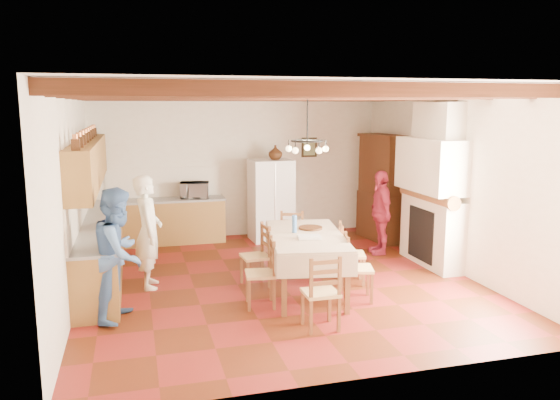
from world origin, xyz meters
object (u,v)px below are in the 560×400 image
at_px(person_man, 148,232).
at_px(person_woman_blue, 119,254).
at_px(chair_right_near, 358,267).
at_px(chair_end_far, 291,241).
at_px(chair_left_near, 260,272).
at_px(microwave, 195,190).
at_px(chair_right_far, 352,253).
at_px(hutch, 382,188).
at_px(chair_left_far, 255,255).
at_px(dining_table, 306,240).
at_px(person_woman_red, 380,212).
at_px(refrigerator, 271,200).
at_px(chair_end_near, 321,291).

bearing_deg(person_man, person_woman_blue, 163.74).
relative_size(chair_right_near, chair_end_far, 1.00).
bearing_deg(chair_end_far, person_man, -150.62).
bearing_deg(chair_left_near, chair_end_far, 158.11).
xyz_separation_m(chair_right_near, microwave, (-1.84, 4.05, 0.58)).
bearing_deg(microwave, person_woman_blue, -101.17).
bearing_deg(person_woman_blue, chair_left_near, -71.64).
xyz_separation_m(chair_right_far, chair_end_far, (-0.68, 1.01, 0.00)).
bearing_deg(hutch, chair_end_far, -156.14).
bearing_deg(person_woman_blue, chair_right_near, -73.10).
relative_size(hutch, chair_left_far, 2.26).
bearing_deg(chair_right_near, chair_left_far, 68.07).
bearing_deg(person_woman_blue, microwave, 0.11).
distance_m(hutch, dining_table, 3.69).
distance_m(chair_left_far, chair_right_far, 1.50).
distance_m(chair_right_near, chair_right_far, 0.74).
height_order(chair_right_far, person_woman_blue, person_woman_blue).
relative_size(person_man, person_woman_red, 1.10).
bearing_deg(chair_right_near, person_man, 80.45).
height_order(chair_end_far, person_woman_red, person_woman_red).
bearing_deg(refrigerator, person_woman_blue, -132.06).
bearing_deg(chair_left_far, person_woman_red, 109.78).
bearing_deg(person_woman_red, chair_left_far, -56.94).
bearing_deg(chair_end_near, chair_left_far, -76.27).
relative_size(chair_left_far, person_woman_blue, 0.56).
bearing_deg(chair_right_far, chair_end_far, 50.32).
distance_m(dining_table, chair_right_near, 0.85).
height_order(chair_end_near, microwave, microwave).
relative_size(chair_right_far, person_man, 0.56).
distance_m(chair_right_far, person_woman_red, 1.93).
distance_m(hutch, chair_left_far, 3.89).
bearing_deg(chair_left_near, person_man, -122.64).
relative_size(dining_table, person_man, 1.26).
distance_m(hutch, person_woman_blue, 5.95).
height_order(chair_right_far, microwave, microwave).
relative_size(refrigerator, hutch, 0.76).
bearing_deg(person_woman_blue, refrigerator, -19.10).
xyz_separation_m(hutch, chair_left_near, (-3.28, -3.07, -0.61)).
distance_m(hutch, person_woman_red, 1.14).
bearing_deg(dining_table, microwave, 109.00).
height_order(person_man, microwave, person_man).
bearing_deg(hutch, person_woman_red, -124.55).
bearing_deg(person_woman_red, chair_right_far, -29.98).
bearing_deg(chair_left_far, person_man, -107.69).
bearing_deg(chair_left_far, chair_end_near, 8.47).
height_order(hutch, dining_table, hutch).
xyz_separation_m(dining_table, chair_left_near, (-0.78, -0.37, -0.32)).
height_order(chair_left_far, microwave, microwave).
height_order(chair_left_far, chair_end_far, same).
bearing_deg(chair_left_far, chair_right_near, 47.46).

